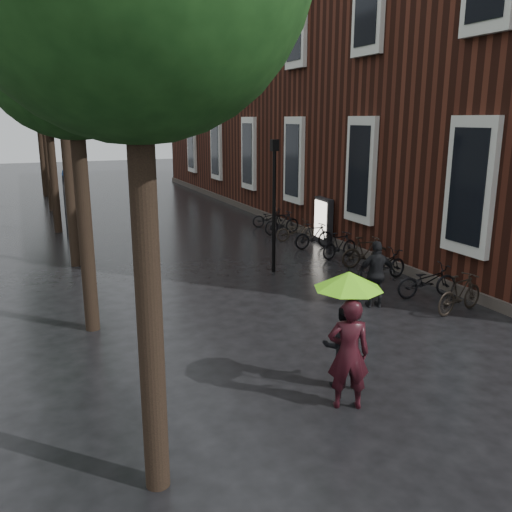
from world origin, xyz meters
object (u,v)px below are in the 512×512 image
pedestrian_walking (376,274)px  parked_bicycles (342,247)px  person_burgundy (349,354)px  person_black (343,346)px  ad_lightbox (323,220)px  lamp_post (274,193)px

pedestrian_walking → parked_bicycles: size_ratio=0.14×
person_burgundy → person_black: 0.77m
ad_lightbox → person_burgundy: bearing=-114.3°
person_burgundy → ad_lightbox: bearing=-95.5°
pedestrian_walking → person_black: bearing=64.1°
ad_lightbox → lamp_post: 4.94m
pedestrian_walking → ad_lightbox: 7.47m
person_black → lamp_post: size_ratio=0.37×
person_burgundy → ad_lightbox: person_burgundy is taller
parked_bicycles → ad_lightbox: bearing=73.9°
ad_lightbox → parked_bicycles: bearing=-102.2°
person_black → parked_bicycles: 9.12m
person_black → ad_lightbox: size_ratio=0.87×
parked_bicycles → ad_lightbox: size_ratio=7.25×
ad_lightbox → pedestrian_walking: bearing=-105.8°
parked_bicycles → lamp_post: lamp_post is taller
pedestrian_walking → ad_lightbox: bearing=-92.8°
person_black → pedestrian_walking: (3.07, 3.31, 0.11)m
person_black → pedestrian_walking: pedestrian_walking is taller
person_burgundy → lamp_post: size_ratio=0.47×
lamp_post → person_black: bearing=-105.7°
pedestrian_walking → parked_bicycles: pedestrian_walking is taller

